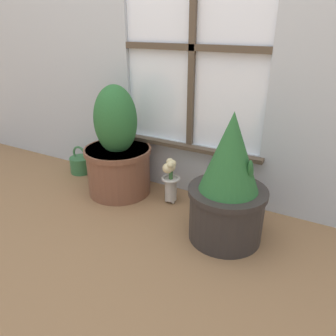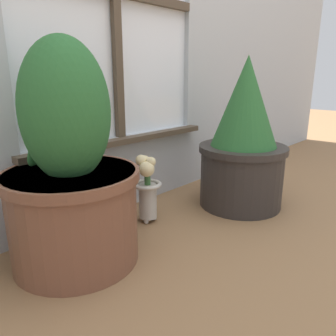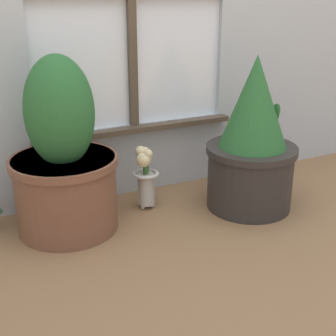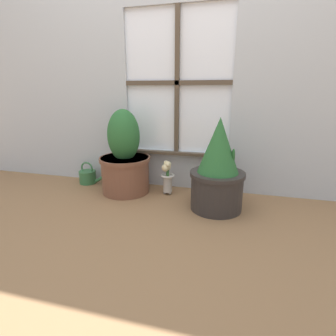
{
  "view_description": "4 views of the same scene",
  "coord_description": "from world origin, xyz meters",
  "px_view_note": "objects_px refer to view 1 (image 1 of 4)",
  "views": [
    {
      "loc": [
        0.81,
        -1.26,
        1.03
      ],
      "look_at": [
        0.0,
        0.22,
        0.27
      ],
      "focal_mm": 35.0,
      "sensor_mm": 36.0,
      "label": 1
    },
    {
      "loc": [
        -0.89,
        -0.6,
        0.59
      ],
      "look_at": [
        -0.01,
        0.21,
        0.24
      ],
      "focal_mm": 35.0,
      "sensor_mm": 36.0,
      "label": 2
    },
    {
      "loc": [
        -0.76,
        -1.43,
        0.92
      ],
      "look_at": [
        0.04,
        0.23,
        0.2
      ],
      "focal_mm": 50.0,
      "sensor_mm": 36.0,
      "label": 3
    },
    {
      "loc": [
        0.5,
        -1.68,
        0.84
      ],
      "look_at": [
        -0.0,
        0.23,
        0.25
      ],
      "focal_mm": 28.0,
      "sensor_mm": 36.0,
      "label": 4
    }
  ],
  "objects_px": {
    "potted_plant_right": "(228,187)",
    "watering_can": "(81,164)",
    "potted_plant_left": "(118,152)",
    "flower_vase": "(170,179)"
  },
  "relations": [
    {
      "from": "potted_plant_right",
      "to": "watering_can",
      "type": "relative_size",
      "value": 2.45
    },
    {
      "from": "potted_plant_left",
      "to": "watering_can",
      "type": "xyz_separation_m",
      "value": [
        -0.43,
        0.1,
        -0.21
      ]
    },
    {
      "from": "potted_plant_right",
      "to": "flower_vase",
      "type": "xyz_separation_m",
      "value": [
        -0.42,
        0.18,
        -0.13
      ]
    },
    {
      "from": "potted_plant_right",
      "to": "flower_vase",
      "type": "distance_m",
      "value": 0.48
    },
    {
      "from": "flower_vase",
      "to": "potted_plant_right",
      "type": "bearing_deg",
      "value": -23.68
    },
    {
      "from": "potted_plant_left",
      "to": "potted_plant_right",
      "type": "relative_size",
      "value": 1.04
    },
    {
      "from": "potted_plant_right",
      "to": "potted_plant_left",
      "type": "bearing_deg",
      "value": 169.29
    },
    {
      "from": "potted_plant_right",
      "to": "watering_can",
      "type": "height_order",
      "value": "potted_plant_right"
    },
    {
      "from": "potted_plant_left",
      "to": "potted_plant_right",
      "type": "xyz_separation_m",
      "value": [
        0.77,
        -0.15,
        0.01
      ]
    },
    {
      "from": "potted_plant_left",
      "to": "potted_plant_right",
      "type": "height_order",
      "value": "potted_plant_left"
    }
  ]
}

